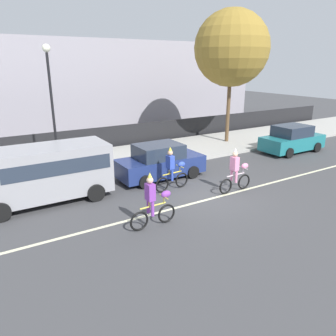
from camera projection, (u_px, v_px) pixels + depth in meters
ground_plane at (205, 194)px, 13.62m from camera, size 80.00×80.00×0.00m
road_centre_line at (213, 198)px, 13.21m from camera, size 36.00×0.14×0.01m
sidewalk_curb at (136, 156)px, 18.87m from camera, size 60.00×5.00×0.15m
fence_line at (116, 137)px, 21.03m from camera, size 40.00×0.08×1.40m
building_backdrop at (92, 84)px, 27.97m from camera, size 28.00×8.00×6.94m
parade_cyclist_purple at (153, 203)px, 10.68m from camera, size 1.72×0.50×1.92m
parade_cyclist_cobalt at (172, 171)px, 13.85m from camera, size 1.72×0.50×1.92m
parade_cyclist_pink at (236, 173)px, 13.65m from camera, size 1.72×0.50×1.92m
parked_van_grey at (45, 170)px, 12.56m from camera, size 5.00×2.22×2.18m
parked_car_teal at (292, 139)px, 19.89m from camera, size 4.10×1.92×1.64m
parked_car_navy at (160, 162)px, 15.34m from camera, size 4.10×1.92×1.64m
street_lamp_post at (51, 91)px, 14.91m from camera, size 0.36×0.36×5.86m
street_tree_near_lamp at (232, 48)px, 20.44m from camera, size 4.71×4.71×8.29m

